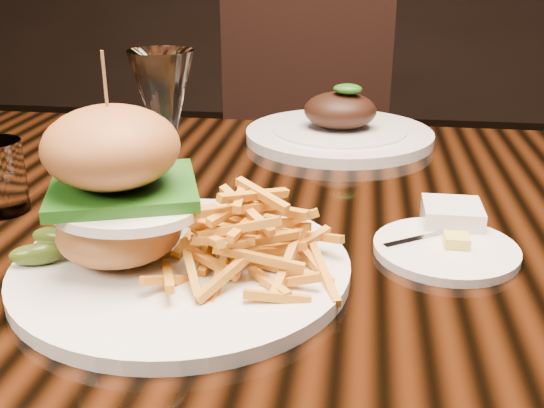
# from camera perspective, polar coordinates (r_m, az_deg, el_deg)

# --- Properties ---
(dining_table) EXTENTS (1.60, 0.90, 0.75)m
(dining_table) POSITION_cam_1_polar(r_m,az_deg,el_deg) (0.84, 1.52, -5.59)
(dining_table) COLOR black
(dining_table) RESTS_ON ground
(burger_plate) EXTENTS (0.34, 0.34, 0.22)m
(burger_plate) POSITION_cam_1_polar(r_m,az_deg,el_deg) (0.64, -8.92, -1.47)
(burger_plate) COLOR silver
(burger_plate) RESTS_ON dining_table
(side_saucer) EXTENTS (0.16, 0.16, 0.02)m
(side_saucer) POSITION_cam_1_polar(r_m,az_deg,el_deg) (0.72, 15.31, -3.89)
(side_saucer) COLOR silver
(side_saucer) RESTS_ON dining_table
(ramekin) EXTENTS (0.07, 0.07, 0.03)m
(ramekin) POSITION_cam_1_polar(r_m,az_deg,el_deg) (0.78, 15.81, -1.11)
(ramekin) COLOR silver
(ramekin) RESTS_ON dining_table
(wine_glass) EXTENTS (0.08, 0.08, 0.20)m
(wine_glass) POSITION_cam_1_polar(r_m,az_deg,el_deg) (0.75, -9.71, 9.37)
(wine_glass) COLOR white
(wine_glass) RESTS_ON dining_table
(far_dish) EXTENTS (0.32, 0.32, 0.10)m
(far_dish) POSITION_cam_1_polar(r_m,az_deg,el_deg) (1.11, 6.05, 6.65)
(far_dish) COLOR silver
(far_dish) RESTS_ON dining_table
(chair_far) EXTENTS (0.48, 0.49, 0.95)m
(chair_far) POSITION_cam_1_polar(r_m,az_deg,el_deg) (1.71, 2.75, 4.25)
(chair_far) COLOR black
(chair_far) RESTS_ON ground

